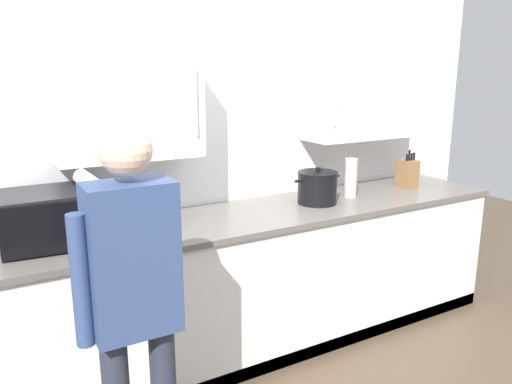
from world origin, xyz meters
TOP-DOWN VIEW (x-y plane):
  - back_wall_tiled at (-0.00, 1.22)m, footprint 4.21×0.44m
  - counter_unit at (0.00, 0.87)m, footprint 3.43×0.72m
  - microwave_oven at (-1.34, 0.91)m, footprint 0.57×0.44m
  - thermos_flask at (0.66, 0.88)m, footprint 0.09×0.09m
  - stock_pot at (0.36, 0.86)m, footprint 0.37×0.27m
  - knife_block at (1.24, 0.90)m, footprint 0.11×0.15m
  - person_figure at (-1.18, 0.03)m, footprint 0.44×0.64m

SIDE VIEW (x-z plane):
  - counter_unit at x=0.00m, z-range 0.00..0.93m
  - person_figure at x=-1.18m, z-range 0.16..1.80m
  - knife_block at x=1.24m, z-range 0.90..1.19m
  - stock_pot at x=0.36m, z-range 0.92..1.17m
  - microwave_oven at x=-1.34m, z-range 0.93..1.21m
  - thermos_flask at x=0.66m, z-range 0.94..1.22m
  - back_wall_tiled at x=0.00m, z-range 0.09..2.65m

